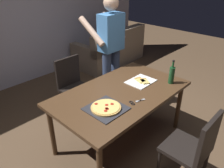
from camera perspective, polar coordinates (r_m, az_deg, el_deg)
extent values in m
plane|color=brown|center=(3.10, 2.07, -14.12)|extent=(12.00, 12.00, 0.00)
cube|color=#BCB7C6|center=(4.51, -24.31, 17.02)|extent=(6.40, 0.10, 2.80)
cube|color=#4C331E|center=(2.66, 2.34, -2.37)|extent=(1.68, 0.99, 0.04)
cylinder|color=#4C331E|center=(3.22, 16.88, -5.65)|extent=(0.06, 0.06, 0.71)
cylinder|color=#4C331E|center=(2.75, -15.36, -11.86)|extent=(0.06, 0.06, 0.71)
cylinder|color=#4C331E|center=(3.59, 5.33, -0.82)|extent=(0.06, 0.06, 0.71)
cube|color=black|center=(2.47, 18.52, -15.58)|extent=(0.42, 0.42, 0.04)
cube|color=black|center=(2.27, 23.80, -12.92)|extent=(0.42, 0.04, 0.45)
cylinder|color=black|center=(2.79, 16.16, -15.43)|extent=(0.04, 0.04, 0.41)
cylinder|color=black|center=(2.56, 12.01, -19.76)|extent=(0.04, 0.04, 0.41)
cylinder|color=black|center=(2.71, 23.11, -18.46)|extent=(0.04, 0.04, 0.41)
cube|color=black|center=(3.39, -9.14, -1.48)|extent=(0.42, 0.42, 0.04)
cube|color=black|center=(3.42, -11.42, 3.19)|extent=(0.42, 0.04, 0.45)
cylinder|color=black|center=(3.29, -9.37, -7.07)|extent=(0.04, 0.04, 0.41)
cylinder|color=black|center=(3.48, -4.70, -4.67)|extent=(0.04, 0.04, 0.41)
cylinder|color=black|center=(3.55, -12.96, -4.68)|extent=(0.04, 0.04, 0.41)
cylinder|color=black|center=(3.72, -8.43, -2.58)|extent=(0.04, 0.04, 0.41)
cube|color=gray|center=(5.42, -0.71, 7.70)|extent=(1.74, 0.93, 0.40)
cube|color=gray|center=(5.09, 2.05, 11.36)|extent=(1.71, 0.28, 0.45)
cube|color=gray|center=(5.90, 4.36, 12.37)|extent=(0.20, 0.86, 0.20)
cube|color=gray|center=(4.81, -6.91, 8.61)|extent=(0.20, 0.86, 0.20)
cylinder|color=#38476B|center=(3.69, 0.88, 2.22)|extent=(0.14, 0.14, 0.95)
cylinder|color=#38476B|center=(3.56, -1.31, 1.21)|extent=(0.14, 0.14, 0.95)
cube|color=#4C8CD1|center=(3.36, -0.22, 13.29)|extent=(0.38, 0.22, 0.55)
sphere|color=#E0B293|center=(3.28, -0.23, 20.33)|extent=(0.22, 0.22, 0.22)
cylinder|color=#E0B293|center=(3.63, 0.25, 14.86)|extent=(0.09, 0.50, 0.39)
cylinder|color=#E0B293|center=(3.32, -5.35, 13.51)|extent=(0.09, 0.50, 0.39)
cube|color=#2D2D33|center=(2.34, -1.58, -6.41)|extent=(0.38, 0.38, 0.01)
cylinder|color=tan|center=(2.33, -1.58, -6.13)|extent=(0.32, 0.32, 0.02)
cylinder|color=#EACC6B|center=(2.32, -1.59, -5.88)|extent=(0.29, 0.29, 0.01)
cylinder|color=#B22819|center=(2.35, 0.01, -5.20)|extent=(0.04, 0.04, 0.00)
cylinder|color=#B22819|center=(2.29, -1.44, -6.35)|extent=(0.04, 0.04, 0.00)
cylinder|color=#B22819|center=(2.36, -4.15, -5.16)|extent=(0.04, 0.04, 0.00)
cylinder|color=#B22819|center=(2.34, -1.41, -5.46)|extent=(0.04, 0.04, 0.00)
cylinder|color=#B22819|center=(2.25, -1.66, -6.98)|extent=(0.04, 0.04, 0.00)
cylinder|color=#B22819|center=(2.28, -1.29, -6.49)|extent=(0.04, 0.04, 0.00)
cube|color=white|center=(2.90, 7.48, 0.67)|extent=(0.36, 0.28, 0.01)
cube|color=#EACC6B|center=(2.90, 7.34, 0.98)|extent=(0.13, 0.16, 0.02)
cube|color=tan|center=(2.94, 6.69, 1.48)|extent=(0.09, 0.05, 0.02)
cube|color=#EACC6B|center=(2.88, 8.47, 0.70)|extent=(0.15, 0.17, 0.02)
cube|color=tan|center=(2.93, 8.03, 1.25)|extent=(0.09, 0.07, 0.02)
cylinder|color=#194723|center=(2.90, 15.23, 2.19)|extent=(0.07, 0.07, 0.22)
cylinder|color=#194723|center=(2.84, 15.60, 4.91)|extent=(0.03, 0.03, 0.08)
cylinder|color=black|center=(2.83, 15.72, 5.81)|extent=(0.03, 0.03, 0.02)
cube|color=silver|center=(2.49, 7.35, -4.25)|extent=(0.12, 0.04, 0.01)
cube|color=silver|center=(2.49, 7.35, -4.25)|extent=(0.11, 0.06, 0.01)
torus|color=black|center=(2.45, 4.97, -4.69)|extent=(0.06, 0.06, 0.01)
torus|color=black|center=(2.42, 5.48, -5.14)|extent=(0.06, 0.06, 0.01)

